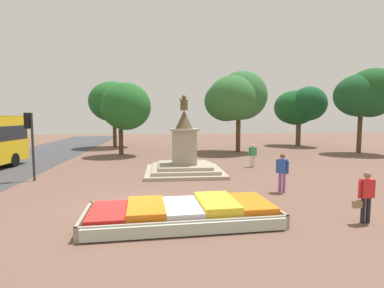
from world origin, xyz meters
name	(u,v)px	position (x,y,z in m)	size (l,w,h in m)	color
ground_plane	(140,209)	(0.00, 0.00, 0.00)	(90.34, 90.34, 0.00)	brown
flower_planter	(185,213)	(1.50, -1.44, 0.27)	(6.14, 2.87, 0.65)	#38281C
statue_monument	(184,157)	(2.10, 6.63, 0.92)	(4.43, 4.43, 4.50)	#9F9480
traffic_light_mid_block	(30,133)	(-5.82, 5.30, 2.44)	(0.41, 0.30, 3.47)	#2D2D33
pedestrian_with_handbag	(366,194)	(7.03, -2.13, 0.90)	(0.73, 0.24, 1.62)	black
pedestrian_near_planter	(253,154)	(6.66, 8.16, 0.87)	(0.57, 0.27, 1.53)	beige
pedestrian_crossing_plaza	(282,170)	(5.97, 1.74, 0.99)	(0.43, 0.43, 1.71)	#8C4C99
park_tree_far_left	(298,107)	(15.88, 21.37, 4.34)	(5.05, 5.36, 6.45)	brown
park_tree_behind_statue	(368,94)	(18.64, 14.04, 5.22)	(5.46, 4.36, 7.41)	#4C3823
park_tree_far_right	(127,106)	(-2.05, 14.77, 4.09)	(4.08, 3.93, 6.03)	#4C3823
park_tree_street_side	(235,98)	(7.42, 16.14, 4.92)	(5.58, 5.59, 7.34)	#4C3823
park_tree_mid_canopy	(116,102)	(-3.91, 21.56, 4.77)	(5.39, 4.97, 6.86)	#4C3823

